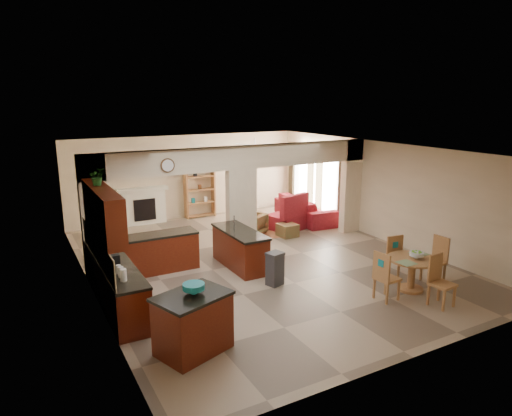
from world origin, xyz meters
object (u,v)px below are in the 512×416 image
kitchen_island (193,323)px  sofa (306,208)px  armchair (253,224)px  dining_table (412,269)px

kitchen_island → sofa: 8.62m
sofa → armchair: size_ratio=3.83×
kitchen_island → dining_table: 4.93m
sofa → armchair: sofa is taller
sofa → armchair: bearing=109.6°
armchair → kitchen_island: bearing=23.1°
kitchen_island → dining_table: size_ratio=1.28×
kitchen_island → armchair: 6.61m
kitchen_island → dining_table: bearing=-18.8°
kitchen_island → dining_table: kitchen_island is taller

